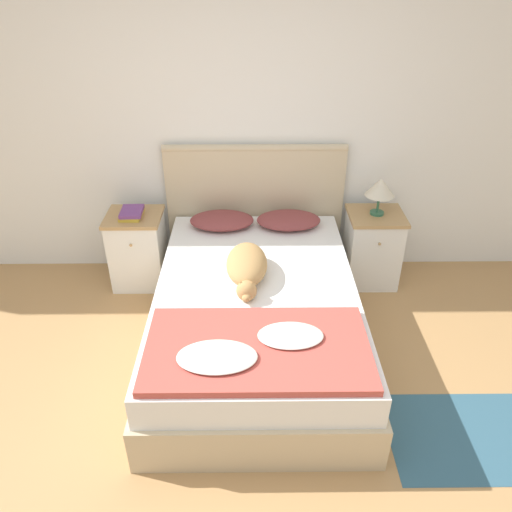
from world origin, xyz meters
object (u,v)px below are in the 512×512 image
nightstand_left (138,249)px  table_lamp (380,188)px  nightstand_right (372,248)px  dog (247,266)px  pillow_left (222,220)px  bed (256,316)px  pillow_right (289,220)px  book_stack (132,213)px

nightstand_left → table_lamp: bearing=0.1°
nightstand_right → dog: dog is taller
nightstand_left → dog: 1.19m
nightstand_right → pillow_left: size_ratio=1.23×
nightstand_left → pillow_left: pillow_left is taller
bed → dog: dog is taller
nightstand_left → pillow_right: pillow_right is taller
nightstand_right → pillow_left: pillow_left is taller
nightstand_right → table_lamp: (0.00, 0.00, 0.54)m
book_stack → dog: bearing=-37.2°
bed → pillow_left: (-0.27, 0.83, 0.32)m
bed → nightstand_right: 1.27m
nightstand_left → book_stack: (-0.00, -0.02, 0.34)m
pillow_left → dog: 0.75m
book_stack → bed: bearing=-39.3°
nightstand_right → dog: size_ratio=0.90×
table_lamp → pillow_left: bearing=179.8°
pillow_left → nightstand_left: bearing=-179.3°
pillow_left → dog: bearing=-74.0°
bed → pillow_right: size_ratio=4.06×
nightstand_left → nightstand_right: size_ratio=1.00×
table_lamp → pillow_right: bearing=179.7°
pillow_right → table_lamp: table_lamp is taller
bed → table_lamp: bearing=40.3°
nightstand_right → pillow_left: (-1.24, 0.01, 0.26)m
nightstand_left → table_lamp: size_ratio=2.09×
nightstand_left → pillow_left: bearing=0.7°
book_stack → table_lamp: size_ratio=0.74×
pillow_right → dog: size_ratio=0.73×
bed → dog: bearing=120.3°
pillow_left → table_lamp: 1.27m
dog → book_stack: dog is taller
nightstand_right → book_stack: bearing=-179.5°
nightstand_left → pillow_left: (0.70, 0.01, 0.26)m
nightstand_right → book_stack: book_stack is taller
bed → nightstand_left: 1.27m
pillow_right → dog: (-0.33, -0.72, 0.03)m
dog → bed: bearing=-59.7°
bed → nightstand_right: (0.97, 0.82, 0.06)m
pillow_left → book_stack: size_ratio=2.28×
nightstand_right → dog: (-1.03, -0.71, 0.29)m
nightstand_right → table_lamp: table_lamp is taller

